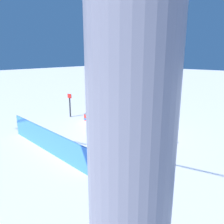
{
  "coord_description": "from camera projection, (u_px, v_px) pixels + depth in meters",
  "views": [
    {
      "loc": [
        -7.95,
        10.08,
        4.49
      ],
      "look_at": [
        -0.13,
        1.01,
        1.39
      ],
      "focal_mm": 35.71,
      "sensor_mm": 36.0,
      "label": 1
    }
  ],
  "objects": [
    {
      "name": "ground_plane",
      "position": [
        121.0,
        131.0,
        13.54
      ],
      "size": [
        120.0,
        120.0,
        0.0
      ],
      "primitive_type": "plane",
      "color": "white"
    },
    {
      "name": "grind_box",
      "position": [
        121.0,
        127.0,
        13.48
      ],
      "size": [
        6.67,
        1.14,
        0.51
      ],
      "color": "red",
      "rests_on": "ground_plane"
    },
    {
      "name": "snowboarder",
      "position": [
        123.0,
        111.0,
        13.1
      ],
      "size": [
        1.6,
        0.42,
        1.41
      ],
      "color": "#CA2A86",
      "rests_on": "grind_box"
    },
    {
      "name": "safety_fence",
      "position": [
        56.0,
        145.0,
        9.95
      ],
      "size": [
        8.35,
        0.75,
        1.12
      ],
      "primitive_type": "cube",
      "rotation": [
        0.0,
        0.0,
        -0.08
      ],
      "color": "#3C80E5",
      "rests_on": "ground_plane"
    },
    {
      "name": "trail_marker",
      "position": [
        70.0,
        105.0,
        16.3
      ],
      "size": [
        0.4,
        0.1,
        1.73
      ],
      "color": "#262628",
      "rests_on": "ground_plane"
    }
  ]
}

